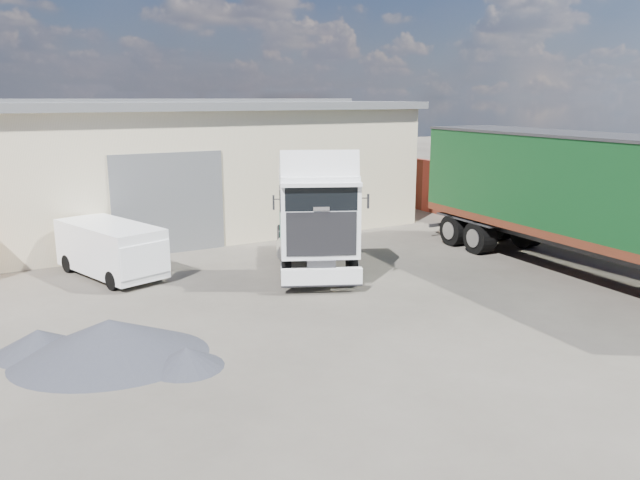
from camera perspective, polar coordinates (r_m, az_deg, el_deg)
ground at (r=15.16m, az=4.98°, el=-8.29°), size 120.00×120.00×0.00m
warehouse at (r=27.83m, az=-25.22°, el=5.89°), size 30.60×12.60×5.42m
brick_boundary_wall at (r=26.66m, az=18.30°, el=3.14°), size 0.35×26.00×2.50m
tractor_unit at (r=19.30m, az=-0.33°, el=1.63°), size 4.54×6.30×4.03m
box_trailer at (r=20.89m, az=23.38°, el=4.16°), size 3.73×13.37×4.39m
panel_van at (r=20.32m, az=-18.37°, el=-0.89°), size 2.78×4.36×1.66m
gravel_heap at (r=14.26m, az=-18.92°, el=-8.63°), size 5.15×5.15×0.87m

